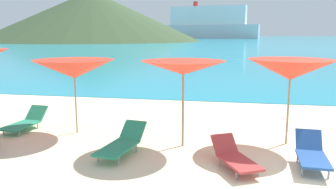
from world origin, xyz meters
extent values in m
cube|color=beige|center=(0.00, 10.00, -0.15)|extent=(50.00, 100.00, 0.30)
cube|color=teal|center=(0.00, 228.39, 0.01)|extent=(650.00, 440.00, 0.02)
cone|color=#384C2D|center=(-55.65, 121.62, 9.63)|extent=(84.22, 84.22, 19.26)
cylinder|color=#9E7F59|center=(-6.00, 3.08, 1.00)|extent=(0.04, 0.04, 2.00)
cone|color=red|center=(-6.00, 3.08, 1.86)|extent=(2.44, 2.44, 0.53)
sphere|color=#9E7F59|center=(-6.00, 3.08, 2.03)|extent=(0.07, 0.07, 0.07)
cylinder|color=#9E7F59|center=(-2.80, 2.48, 1.05)|extent=(0.06, 0.06, 2.10)
cone|color=red|center=(-2.80, 2.48, 2.01)|extent=(2.29, 2.29, 0.35)
sphere|color=#9E7F59|center=(-2.80, 2.48, 2.13)|extent=(0.07, 0.07, 0.07)
cylinder|color=#9E7F59|center=(-0.15, 3.14, 1.04)|extent=(0.05, 0.05, 2.08)
cone|color=red|center=(-0.15, 3.14, 1.95)|extent=(2.24, 2.24, 0.53)
sphere|color=#9E7F59|center=(-0.15, 3.14, 2.11)|extent=(0.07, 0.07, 0.07)
cube|color=#268C66|center=(-7.67, 2.83, 0.19)|extent=(0.73, 1.22, 0.05)
cube|color=#268C66|center=(-7.60, 3.61, 0.39)|extent=(0.63, 0.49, 0.43)
cylinder|color=gray|center=(-7.97, 2.49, 0.08)|extent=(0.04, 0.04, 0.17)
cylinder|color=gray|center=(-7.45, 2.44, 0.08)|extent=(0.04, 0.04, 0.17)
cylinder|color=gray|center=(-7.89, 3.30, 0.08)|extent=(0.04, 0.04, 0.17)
cylinder|color=gray|center=(-7.37, 3.25, 0.08)|extent=(0.04, 0.04, 0.17)
cube|color=#268C66|center=(-4.17, 1.34, 0.23)|extent=(0.81, 1.37, 0.05)
cube|color=#268C66|center=(-4.03, 2.19, 0.42)|extent=(0.65, 0.56, 0.42)
cylinder|color=gray|center=(-4.49, 0.97, 0.10)|extent=(0.04, 0.04, 0.21)
cylinder|color=gray|center=(-3.98, 0.89, 0.10)|extent=(0.04, 0.04, 0.21)
cylinder|color=gray|center=(-4.35, 1.86, 0.10)|extent=(0.04, 0.04, 0.21)
cylinder|color=gray|center=(-3.84, 1.78, 0.10)|extent=(0.04, 0.04, 0.21)
cube|color=#A53333|center=(-1.40, 1.01, 0.21)|extent=(1.00, 1.20, 0.05)
cube|color=#A53333|center=(-1.73, 1.62, 0.39)|extent=(0.65, 0.58, 0.39)
cylinder|color=gray|center=(-1.46, 0.61, 0.09)|extent=(0.04, 0.04, 0.19)
cylinder|color=gray|center=(-1.03, 0.84, 0.09)|extent=(0.04, 0.04, 0.19)
cylinder|color=gray|center=(-1.81, 1.27, 0.09)|extent=(0.04, 0.04, 0.19)
cylinder|color=gray|center=(-1.38, 1.49, 0.09)|extent=(0.04, 0.04, 0.19)
cube|color=#1E478C|center=(0.12, 1.35, 0.26)|extent=(0.65, 1.11, 0.05)
cube|color=#1E478C|center=(0.16, 2.05, 0.46)|extent=(0.58, 0.40, 0.44)
cylinder|color=gray|center=(-0.15, 1.04, 0.12)|extent=(0.04, 0.04, 0.23)
cylinder|color=gray|center=(0.35, 1.01, 0.12)|extent=(0.04, 0.04, 0.23)
cylinder|color=gray|center=(-0.10, 1.79, 0.12)|extent=(0.04, 0.04, 0.23)
cylinder|color=gray|center=(0.39, 1.76, 0.12)|extent=(0.04, 0.04, 0.23)
cube|color=silver|center=(-17.38, 210.32, 4.18)|extent=(63.22, 19.41, 8.32)
cube|color=white|center=(-17.38, 210.32, 13.96)|extent=(47.52, 15.12, 11.26)
cylinder|color=red|center=(-25.09, 211.74, 21.09)|extent=(2.86, 2.86, 3.00)
camera|label=1|loc=(-1.61, -5.84, 2.84)|focal=36.35mm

